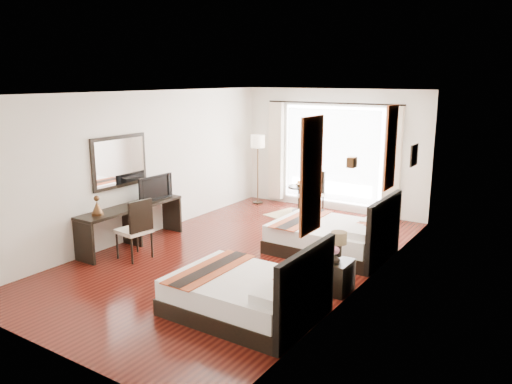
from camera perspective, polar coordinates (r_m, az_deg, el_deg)
The scene contains 29 objects.
floor at distance 8.81m, azimuth -1.80°, elevation -7.27°, with size 4.50×7.50×0.01m, color black.
ceiling at distance 8.27m, azimuth -1.94°, elevation 11.21°, with size 4.50×7.50×0.02m, color white.
wall_headboard at distance 7.40m, azimuth 12.53°, elevation -0.16°, with size 0.01×7.50×2.80m, color silver.
wall_desk at distance 9.87m, azimuth -12.64°, elevation 3.07°, with size 0.01×7.50×2.80m, color silver.
wall_window at distance 11.66m, azimuth 8.76°, elevation 4.72°, with size 4.50×0.01×2.80m, color silver.
wall_entry at distance 5.86m, azimuth -23.37°, elevation -4.42°, with size 4.50×0.01×2.80m, color silver.
window_glass at distance 11.66m, azimuth 8.71°, elevation 4.23°, with size 2.40×0.02×2.20m, color white.
sheer_curtain at distance 11.60m, azimuth 8.59°, elevation 4.19°, with size 2.30×0.02×2.10m, color white.
drape_left at distance 12.24m, azimuth 2.31°, elevation 4.68°, with size 0.35×0.14×2.35m, color beige.
drape_right at distance 11.05m, azimuth 15.35°, elevation 3.33°, with size 0.35×0.14×2.35m, color beige.
art_panel_near at distance 5.71m, azimuth 6.35°, elevation 1.85°, with size 0.03×0.50×1.35m, color maroon.
art_panel_far at distance 8.26m, azimuth 15.15°, elevation 4.92°, with size 0.03×0.50×1.35m, color maroon.
wall_sconce at distance 6.89m, azimuth 10.89°, elevation 3.35°, with size 0.10×0.14×0.14m, color #49301A.
mirror_frame at distance 9.40m, azimuth -15.33°, elevation 3.37°, with size 0.04×1.25×0.95m, color black.
mirror_glass at distance 9.38m, azimuth -15.23°, elevation 3.36°, with size 0.01×1.12×0.82m, color white.
bed_near at distance 6.65m, azimuth -0.93°, elevation -11.59°, with size 1.90×1.48×1.07m.
bed_far at distance 8.95m, azimuth 8.87°, elevation -5.08°, with size 2.00×1.56×1.12m.
nightstand at distance 7.41m, azimuth 9.17°, elevation -9.49°, with size 0.39×0.49×0.47m, color black.
table_lamp at distance 7.33m, azimuth 9.44°, elevation -5.41°, with size 0.23×0.23×0.37m.
vase at distance 7.19m, azimuth 9.06°, elevation -7.30°, with size 0.14×0.14×0.15m, color black.
console_desk at distance 9.49m, azimuth -13.98°, elevation -3.73°, with size 0.50×2.20×0.76m, color black.
television at distance 9.70m, azimuth -11.73°, elevation 0.50°, with size 0.83×0.11×0.48m, color black.
bronze_figurine at distance 8.88m, azimuth -17.70°, elevation -1.59°, with size 0.20×0.20×0.30m, color #49301A, non-canonical shape.
desk_chair at distance 8.81m, azimuth -13.64°, elevation -5.39°, with size 0.55×0.55×1.06m.
floor_lamp at distance 12.09m, azimuth 0.20°, elevation 5.30°, with size 0.34×0.34×1.69m.
side_table at distance 11.58m, azimuth 4.95°, elevation -0.78°, with size 0.52×0.52×0.60m, color black.
fruit_bowl at distance 11.53m, azimuth 5.07°, elevation 0.82°, with size 0.21×0.21×0.05m, color #483419.
window_chair at distance 11.27m, azimuth 6.38°, elevation -1.17°, with size 0.46×0.46×1.00m.
jute_rug at distance 11.15m, azimuth 4.95°, elevation -2.87°, with size 1.37×0.93×0.01m, color #9E915E.
Camera 1 is at (4.74, -6.78, 3.05)m, focal length 35.00 mm.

